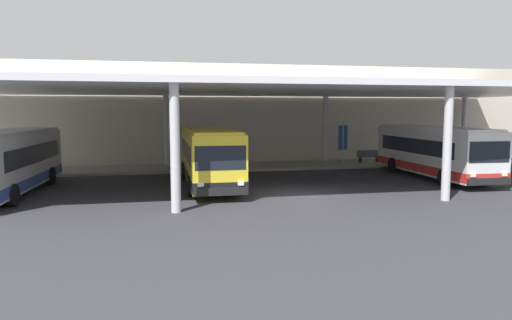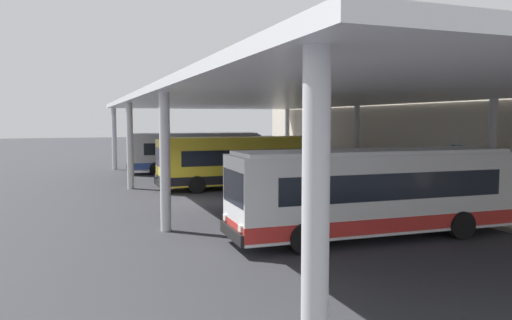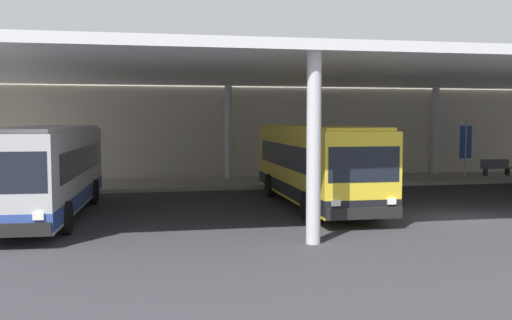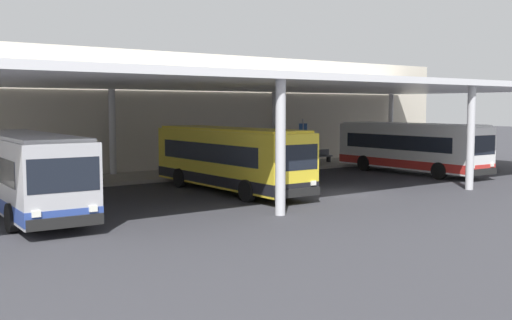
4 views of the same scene
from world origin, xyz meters
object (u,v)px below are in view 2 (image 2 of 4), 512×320
(bus_second_bay, at_px, (243,161))
(bus_middle_bay, at_px, (373,192))
(bus_nearest_bay, at_px, (195,152))
(banner_sign, at_px, (456,168))

(bus_second_bay, height_order, bus_middle_bay, same)
(bus_middle_bay, bearing_deg, bus_nearest_bay, -177.90)
(bus_second_bay, xyz_separation_m, bus_middle_bay, (13.90, 0.16, 0.00))
(bus_middle_bay, bearing_deg, bus_second_bay, -179.32)
(bus_nearest_bay, xyz_separation_m, banner_sign, (20.72, 7.54, 0.32))
(bus_second_bay, height_order, banner_sign, banner_sign)
(bus_middle_bay, bearing_deg, banner_sign, 115.74)
(bus_nearest_bay, bearing_deg, banner_sign, 20.00)
(bus_nearest_bay, xyz_separation_m, bus_second_bay, (10.03, 0.71, 0.00))
(bus_nearest_bay, height_order, bus_second_bay, same)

